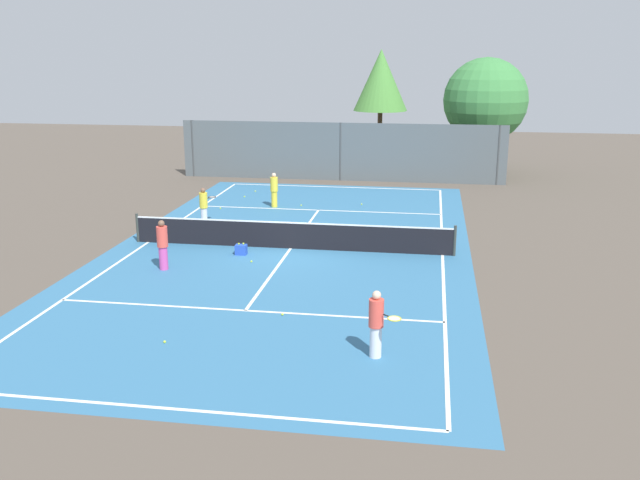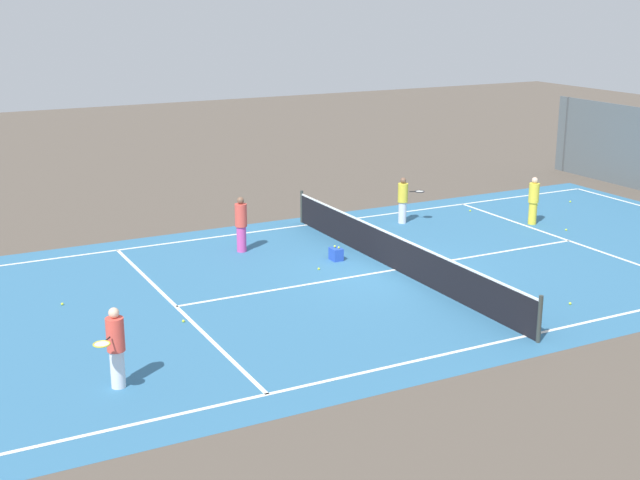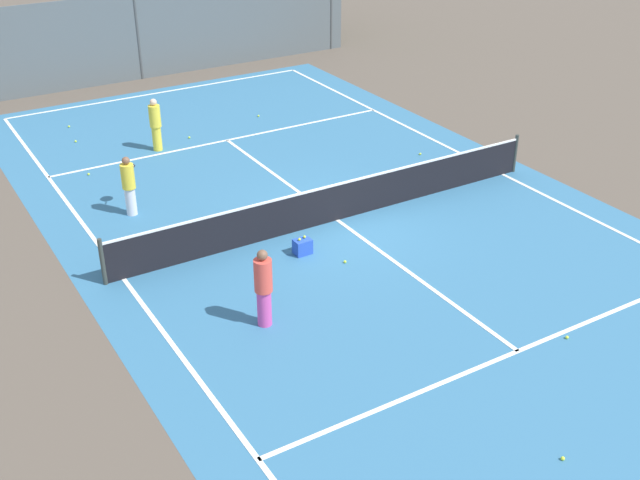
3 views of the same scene
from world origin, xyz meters
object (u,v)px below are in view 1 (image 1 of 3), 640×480
(player_0, at_px, (204,206))
(tennis_ball_8, at_px, (244,197))
(tennis_ball_2, at_px, (220,208))
(tennis_ball_10, at_px, (362,204))
(player_1, at_px, (163,244))
(tennis_ball_1, at_px, (255,191))
(tennis_ball_7, at_px, (163,232))
(tennis_ball_3, at_px, (165,342))
(tennis_ball_6, at_px, (413,236))
(tennis_ball_4, at_px, (251,261))
(player_3, at_px, (274,190))
(tennis_ball_9, at_px, (301,205))
(tennis_ball_5, at_px, (282,314))
(ball_crate, at_px, (241,250))
(player_2, at_px, (376,323))

(player_0, xyz_separation_m, tennis_ball_8, (0.18, 5.69, -0.77))
(tennis_ball_2, bearing_deg, tennis_ball_10, 16.46)
(player_0, relative_size, tennis_ball_8, 23.64)
(player_1, relative_size, tennis_ball_1, 25.43)
(tennis_ball_1, relative_size, tennis_ball_10, 1.00)
(tennis_ball_7, bearing_deg, player_0, 52.31)
(tennis_ball_3, height_order, tennis_ball_6, same)
(tennis_ball_4, height_order, tennis_ball_7, same)
(player_0, bearing_deg, tennis_ball_4, -56.21)
(player_3, relative_size, tennis_ball_9, 24.27)
(tennis_ball_6, bearing_deg, player_3, 145.99)
(player_3, height_order, tennis_ball_9, player_3)
(tennis_ball_4, relative_size, tennis_ball_5, 1.00)
(tennis_ball_6, bearing_deg, tennis_ball_7, -174.62)
(ball_crate, height_order, tennis_ball_3, ball_crate)
(ball_crate, xyz_separation_m, tennis_ball_10, (3.41, 8.86, -0.15))
(ball_crate, distance_m, tennis_ball_6, 6.88)
(player_1, distance_m, tennis_ball_2, 9.16)
(player_2, distance_m, tennis_ball_8, 19.26)
(tennis_ball_8, bearing_deg, player_1, -87.98)
(tennis_ball_1, bearing_deg, player_2, -67.80)
(tennis_ball_2, xyz_separation_m, tennis_ball_3, (3.08, -14.84, 0.00))
(tennis_ball_2, height_order, tennis_ball_10, same)
(player_3, relative_size, tennis_ball_7, 24.27)
(tennis_ball_1, xyz_separation_m, tennis_ball_2, (-0.60, -4.13, 0.00))
(player_0, xyz_separation_m, tennis_ball_3, (2.85, -11.85, -0.77))
(tennis_ball_1, xyz_separation_m, tennis_ball_10, (5.72, -2.27, 0.00))
(player_0, bearing_deg, tennis_ball_7, -127.69)
(tennis_ball_2, bearing_deg, ball_crate, -67.50)
(tennis_ball_2, bearing_deg, player_1, -84.82)
(player_1, distance_m, ball_crate, 3.02)
(tennis_ball_1, height_order, tennis_ball_5, same)
(player_1, height_order, tennis_ball_3, player_1)
(tennis_ball_6, distance_m, tennis_ball_9, 7.20)
(tennis_ball_1, bearing_deg, tennis_ball_3, -82.55)
(player_3, bearing_deg, tennis_ball_10, 15.29)
(tennis_ball_4, bearing_deg, player_2, -55.20)
(ball_crate, height_order, tennis_ball_9, ball_crate)
(tennis_ball_9, bearing_deg, tennis_ball_3, -91.66)
(tennis_ball_7, bearing_deg, tennis_ball_10, 41.35)
(player_3, bearing_deg, tennis_ball_7, -122.02)
(ball_crate, height_order, tennis_ball_10, ball_crate)
(player_0, distance_m, tennis_ball_1, 7.17)
(tennis_ball_4, xyz_separation_m, tennis_ball_6, (5.39, 4.25, 0.00))
(tennis_ball_2, xyz_separation_m, tennis_ball_4, (3.50, -7.87, 0.00))
(player_2, distance_m, player_3, 16.71)
(player_3, relative_size, tennis_ball_8, 24.27)
(ball_crate, xyz_separation_m, tennis_ball_5, (2.69, -5.55, -0.15))
(tennis_ball_1, bearing_deg, tennis_ball_2, -98.20)
(player_1, xyz_separation_m, player_3, (1.53, 9.87, -0.04))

